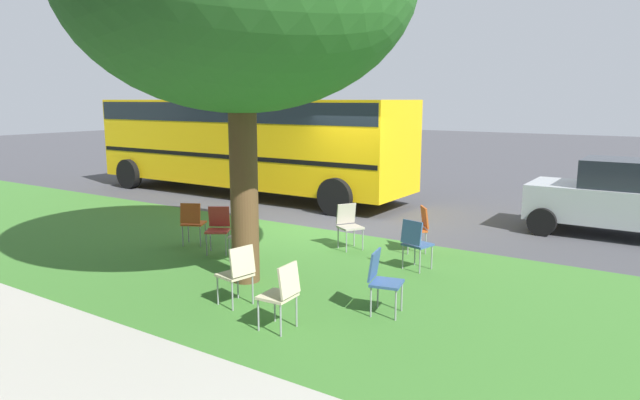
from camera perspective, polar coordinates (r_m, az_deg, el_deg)
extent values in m
plane|color=#424247|center=(12.80, 0.74, -2.81)|extent=(80.00, 80.00, 0.00)
cube|color=#3D752D|center=(10.34, -8.94, -6.10)|extent=(48.00, 6.00, 0.01)
cylinder|color=brown|center=(8.82, -7.78, 2.29)|extent=(0.44, 0.44, 3.37)
cube|color=beige|center=(8.07, -8.69, -7.56)|extent=(0.47, 0.48, 0.04)
cube|color=beige|center=(7.86, -7.93, -6.18)|extent=(0.16, 0.41, 0.40)
cylinder|color=gray|center=(8.37, -8.38, -8.53)|extent=(0.02, 0.02, 0.42)
cylinder|color=gray|center=(8.17, -10.40, -9.08)|extent=(0.02, 0.02, 0.42)
cylinder|color=gray|center=(8.12, -6.89, -9.10)|extent=(0.02, 0.02, 0.42)
cylinder|color=gray|center=(7.91, -8.93, -9.68)|extent=(0.02, 0.02, 0.42)
cube|color=#ADA393|center=(10.87, 3.13, -2.80)|extent=(0.56, 0.57, 0.04)
cube|color=#ADA393|center=(10.97, 2.69, -1.39)|extent=(0.28, 0.39, 0.40)
cylinder|color=gray|center=(10.70, 2.71, -4.28)|extent=(0.02, 0.02, 0.42)
cylinder|color=gray|center=(10.87, 4.38, -4.07)|extent=(0.02, 0.02, 0.42)
cylinder|color=gray|center=(10.99, 1.86, -3.88)|extent=(0.02, 0.02, 0.42)
cylinder|color=gray|center=(11.15, 3.51, -3.68)|extent=(0.02, 0.02, 0.42)
cube|color=#ADA393|center=(10.26, -7.94, -3.68)|extent=(0.53, 0.52, 0.04)
cube|color=#ADA393|center=(10.37, -7.61, -2.17)|extent=(0.40, 0.21, 0.40)
cylinder|color=gray|center=(10.23, -9.20, -5.08)|extent=(0.02, 0.02, 0.42)
cylinder|color=gray|center=(10.10, -7.31, -5.23)|extent=(0.02, 0.02, 0.42)
cylinder|color=gray|center=(10.53, -8.48, -4.61)|extent=(0.02, 0.02, 0.42)
cylinder|color=gray|center=(10.40, -6.64, -4.76)|extent=(0.02, 0.02, 0.42)
cube|color=beige|center=(7.18, -4.38, -9.75)|extent=(0.42, 0.44, 0.04)
cube|color=beige|center=(7.00, -3.18, -8.17)|extent=(0.11, 0.40, 0.40)
cylinder|color=gray|center=(7.49, -4.64, -10.76)|extent=(0.02, 0.02, 0.42)
cylinder|color=gray|center=(7.22, -6.31, -11.61)|extent=(0.02, 0.02, 0.42)
cylinder|color=gray|center=(7.31, -2.41, -11.27)|extent=(0.02, 0.02, 0.42)
cylinder|color=gray|center=(7.03, -4.04, -12.18)|extent=(0.02, 0.02, 0.42)
cube|color=#C64C1E|center=(10.83, 9.66, -2.98)|extent=(0.57, 0.58, 0.04)
cube|color=#C64C1E|center=(10.82, 10.63, -1.72)|extent=(0.31, 0.37, 0.40)
cylinder|color=gray|center=(11.02, 8.55, -3.95)|extent=(0.02, 0.02, 0.42)
cylinder|color=gray|center=(10.68, 8.96, -4.42)|extent=(0.02, 0.02, 0.42)
cylinder|color=gray|center=(11.10, 10.27, -3.90)|extent=(0.02, 0.02, 0.42)
cylinder|color=gray|center=(10.76, 10.73, -4.37)|extent=(0.02, 0.02, 0.42)
cube|color=#C64C1E|center=(11.49, -12.76, -2.33)|extent=(0.56, 0.55, 0.04)
cube|color=#C64C1E|center=(11.27, -13.09, -1.34)|extent=(0.39, 0.26, 0.40)
cylinder|color=gray|center=(11.64, -11.60, -3.28)|extent=(0.02, 0.02, 0.42)
cylinder|color=gray|center=(11.75, -13.28, -3.22)|extent=(0.02, 0.02, 0.42)
cylinder|color=gray|center=(11.33, -12.12, -3.68)|extent=(0.02, 0.02, 0.42)
cylinder|color=gray|center=(11.44, -13.84, -3.61)|extent=(0.02, 0.02, 0.42)
cube|color=#B7332D|center=(10.74, -10.41, -3.12)|extent=(0.57, 0.56, 0.04)
cube|color=#B7332D|center=(10.86, -10.26, -1.67)|extent=(0.38, 0.29, 0.40)
cylinder|color=gray|center=(10.67, -11.50, -4.51)|extent=(0.02, 0.02, 0.42)
cylinder|color=gray|center=(10.60, -9.59, -4.55)|extent=(0.02, 0.02, 0.42)
cylinder|color=gray|center=(11.00, -11.11, -4.06)|extent=(0.02, 0.02, 0.42)
cylinder|color=gray|center=(10.93, -9.26, -4.09)|extent=(0.02, 0.02, 0.42)
cube|color=#335184|center=(9.74, 9.94, -4.49)|extent=(0.50, 0.48, 0.04)
cube|color=#335184|center=(9.54, 9.33, -3.29)|extent=(0.41, 0.17, 0.40)
cylinder|color=gray|center=(9.83, 11.33, -5.78)|extent=(0.02, 0.02, 0.42)
cylinder|color=gray|center=(10.03, 9.65, -5.40)|extent=(0.02, 0.02, 0.42)
cylinder|color=gray|center=(9.57, 10.15, -6.19)|extent=(0.02, 0.02, 0.42)
cylinder|color=gray|center=(9.77, 8.45, -5.78)|extent=(0.02, 0.02, 0.42)
cube|color=#335184|center=(7.68, 6.84, -8.43)|extent=(0.48, 0.50, 0.04)
cube|color=#335184|center=(7.65, 5.56, -6.59)|extent=(0.17, 0.41, 0.40)
cylinder|color=gray|center=(7.56, 7.73, -10.61)|extent=(0.02, 0.02, 0.42)
cylinder|color=gray|center=(7.89, 8.34, -9.72)|extent=(0.02, 0.02, 0.42)
cylinder|color=gray|center=(7.64, 5.21, -10.34)|extent=(0.02, 0.02, 0.42)
cylinder|color=gray|center=(7.96, 5.92, -9.47)|extent=(0.02, 0.02, 0.42)
cube|color=#ADB2B7|center=(13.48, 28.40, -0.44)|extent=(3.70, 1.64, 0.76)
cube|color=#1E232B|center=(13.38, 29.27, 2.23)|extent=(1.90, 1.44, 0.64)
cylinder|color=black|center=(12.89, 21.70, -2.09)|extent=(0.60, 0.18, 0.60)
cylinder|color=black|center=(14.57, 23.12, -0.84)|extent=(0.60, 0.18, 0.60)
cube|color=yellow|center=(17.25, -7.54, 5.96)|extent=(10.40, 2.44, 2.50)
cube|color=black|center=(17.28, -7.52, 4.80)|extent=(10.30, 2.46, 0.12)
cube|color=black|center=(17.21, -7.61, 8.95)|extent=(10.30, 2.46, 0.56)
cylinder|color=black|center=(19.41, -18.91, 2.55)|extent=(0.96, 0.28, 0.96)
cylinder|color=black|center=(21.03, -13.49, 3.37)|extent=(0.96, 0.28, 0.96)
cylinder|color=black|center=(14.01, 1.61, 0.33)|extent=(0.96, 0.28, 0.96)
cylinder|color=black|center=(16.18, 6.32, 1.61)|extent=(0.96, 0.28, 0.96)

